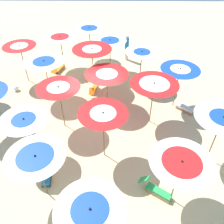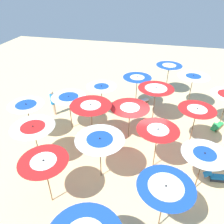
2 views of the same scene
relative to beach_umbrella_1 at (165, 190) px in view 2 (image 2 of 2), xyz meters
The scene contains 24 objects.
ground 5.37m from the beach_umbrella_1, 105.46° to the left, with size 42.72×42.72×0.04m, color beige.
beach_umbrella_1 is the anchor object (origin of this frame).
beach_umbrella_2 2.66m from the beach_umbrella_1, 54.78° to the left, with size 1.92×1.92×2.25m.
beach_umbrella_5 4.61m from the beach_umbrella_1, behind, with size 1.95×1.95×2.45m.
beach_umbrella_6 3.48m from the beach_umbrella_1, 146.20° to the left, with size 2.20×2.20×2.38m.
beach_umbrella_7 3.19m from the beach_umbrella_1, 97.98° to the left, with size 2.00×2.00×2.41m.
beach_umbrella_8 5.45m from the beach_umbrella_1, 74.67° to the left, with size 1.96×1.96×2.53m.
beach_umbrella_10 6.64m from the beach_umbrella_1, 161.04° to the left, with size 2.11×2.11×2.32m.
beach_umbrella_11 6.00m from the beach_umbrella_1, 132.90° to the left, with size 2.26×2.26×2.52m.
beach_umbrella_12 5.69m from the beach_umbrella_1, 111.55° to the left, with size 2.25×2.25×2.13m.
beach_umbrella_13 7.55m from the beach_umbrella_1, 96.11° to the left, with size 2.27×2.27×2.40m.
beach_umbrella_14 9.91m from the beach_umbrella_1, 80.74° to the left, with size 2.18×2.18×2.50m.
beach_umbrella_15 8.64m from the beach_umbrella_1, 153.10° to the left, with size 1.98×1.98×2.35m.
beach_umbrella_16 7.91m from the beach_umbrella_1, 137.16° to the left, with size 2.08×2.08×2.31m.
beach_umbrella_17 8.42m from the beach_umbrella_1, 120.63° to the left, with size 1.97×1.97×2.27m.
beach_umbrella_18 9.25m from the beach_umbrella_1, 103.66° to the left, with size 2.00×2.00×2.37m.
beach_umbrella_19 11.66m from the beach_umbrella_1, 90.28° to the left, with size 2.01×2.01×2.46m.
lounger_0 6.39m from the beach_umbrella_1, 162.27° to the left, with size 1.36×0.75×0.55m.
lounger_1 5.92m from the beach_umbrella_1, 127.18° to the left, with size 1.22×0.54×0.57m.
lounger_2 9.97m from the beach_umbrella_1, 99.55° to the left, with size 1.16×1.24×0.55m.
lounger_3 8.26m from the beach_umbrella_1, 65.73° to the left, with size 1.00×1.29×0.65m.
lounger_4 4.42m from the beach_umbrella_1, 48.45° to the left, with size 1.21×0.45×0.51m.
beachgoer_0 10.07m from the beach_umbrella_1, 139.16° to the left, with size 0.30×0.30×1.84m.
beach_ball 4.02m from the beach_umbrella_1, behind, with size 0.33×0.33×0.33m, color white.
Camera 2 is at (0.65, -9.96, 8.49)m, focal length 35.33 mm.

